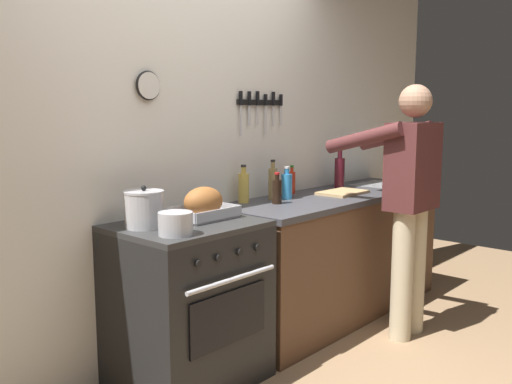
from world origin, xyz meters
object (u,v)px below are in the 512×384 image
stove (188,304)px  person_cook (409,195)px  bottle_dish_soap (287,186)px  bottle_cooking_oil (244,187)px  cutting_board (343,192)px  stock_pot (144,209)px  bottle_vinegar (273,183)px  bottle_soy_sauce (277,191)px  bottle_hot_sauce (292,182)px  saucepan (175,224)px  bottle_wine_red (339,172)px  roasting_pan (203,204)px

stove → person_cook: (1.41, -0.57, 0.50)m
bottle_dish_soap → bottle_cooking_oil: bearing=159.9°
person_cook → cutting_board: 0.53m
stock_pot → bottle_vinegar: 1.14m
bottle_soy_sauce → bottle_hot_sauce: size_ratio=0.99×
stove → bottle_soy_sauce: (0.80, 0.04, 0.53)m
bottle_hot_sauce → stove: bearing=-168.6°
stove → saucepan: 0.58m
bottle_vinegar → bottle_hot_sauce: (0.29, 0.07, -0.03)m
stove → bottle_soy_sauce: size_ratio=4.42×
saucepan → bottle_vinegar: 1.20m
bottle_wine_red → bottle_hot_sauce: bearing=165.0°
person_cook → bottle_cooking_oil: (-0.72, 0.80, 0.05)m
stove → cutting_board: bearing=-1.6°
bottle_wine_red → person_cook: bearing=-109.2°
roasting_pan → bottle_cooking_oil: bottle_cooking_oil is taller
roasting_pan → saucepan: bearing=-151.1°
roasting_pan → bottle_cooking_oil: (0.54, 0.20, 0.02)m
stock_pot → stove: bearing=-19.0°
person_cook → bottle_soy_sauce: person_cook is taller
bottle_dish_soap → saucepan: bearing=-166.4°
bottle_soy_sauce → bottle_cooking_oil: bottle_cooking_oil is taller
bottle_wine_red → bottle_dish_soap: bearing=-179.0°
stock_pot → bottle_cooking_oil: bottle_cooking_oil is taller
person_cook → stock_pot: 1.75m
cutting_board → bottle_dish_soap: size_ratio=1.62×
bottle_cooking_oil → saucepan: bearing=-155.9°
bottle_cooking_oil → bottle_dish_soap: bottle_cooking_oil is taller
bottle_dish_soap → cutting_board: bearing=-18.9°
roasting_pan → bottle_soy_sauce: size_ratio=1.73×
bottle_cooking_oil → bottle_dish_soap: (0.31, -0.11, -0.01)m
person_cook → bottle_vinegar: (-0.49, 0.75, 0.06)m
bottle_hot_sauce → saucepan: bearing=-163.6°
bottle_hot_sauce → cutting_board: bearing=-50.6°
roasting_pan → bottle_hot_sauce: size_ratio=1.72×
stock_pot → bottle_hot_sauce: bearing=6.7°
bottle_vinegar → bottle_hot_sauce: 0.30m
stock_pot → cutting_board: stock_pot is taller
bottle_cooking_oil → bottle_hot_sauce: (0.53, 0.02, -0.02)m
stock_pot → bottle_vinegar: bearing=5.0°
stock_pot → bottle_cooking_oil: (0.90, 0.15, 0.01)m
stock_pot → cutting_board: (1.66, -0.12, -0.09)m
bottle_soy_sauce → bottle_cooking_oil: bearing=121.0°
stock_pot → bottle_wine_red: bottle_wine_red is taller
bottle_dish_soap → bottle_hot_sauce: bottle_dish_soap is taller
person_cook → bottle_vinegar: 0.89m
stock_pot → bottle_wine_red: bearing=1.6°
roasting_pan → cutting_board: bearing=-2.9°
roasting_pan → bottle_wine_red: 1.51m
roasting_pan → bottle_vinegar: 0.79m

